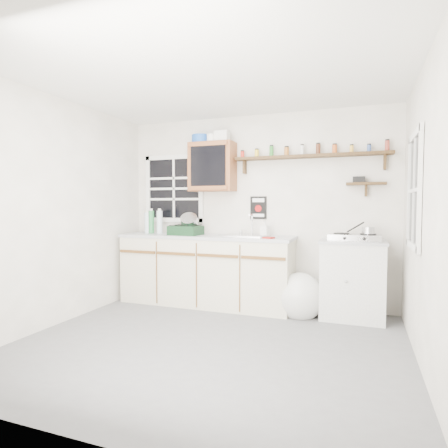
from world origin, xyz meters
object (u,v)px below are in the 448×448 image
Objects in this scene: right_cabinet at (352,279)px; upper_cabinet at (212,167)px; spice_shelf at (310,155)px; dish_rack at (187,228)px; main_cabinet at (206,270)px; hotplate at (355,237)px.

upper_cabinet reaches higher than right_cabinet.
dish_rack is at bearing -170.08° from spice_shelf.
main_cabinet is 1.84m from right_cabinet.
spice_shelf is at bearing 160.41° from right_cabinet.
dish_rack is at bearing -166.65° from main_cabinet.
spice_shelf is 1.82m from dish_rack.
upper_cabinet is 2.02m from hotplate.
right_cabinet is at bearing 0.79° from main_cabinet.
upper_cabinet is 1.28m from spice_shelf.
spice_shelf is at bearing 14.14° from dish_rack.
upper_cabinet is at bearing 39.76° from dish_rack.
spice_shelf reaches higher than right_cabinet.
hotplate is at bearing -20.92° from spice_shelf.
upper_cabinet is at bearing 76.32° from main_cabinet.
right_cabinet is at bearing 6.54° from dish_rack.
spice_shelf is 4.52× the size of dish_rack.
hotplate reaches higher than right_cabinet.
dish_rack is (-2.08, -0.08, 0.56)m from right_cabinet.
upper_cabinet reaches higher than hotplate.
main_cabinet is 3.95× the size of hotplate.
upper_cabinet is 1.11× the size of hotplate.
right_cabinet is 1.40× the size of upper_cabinet.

